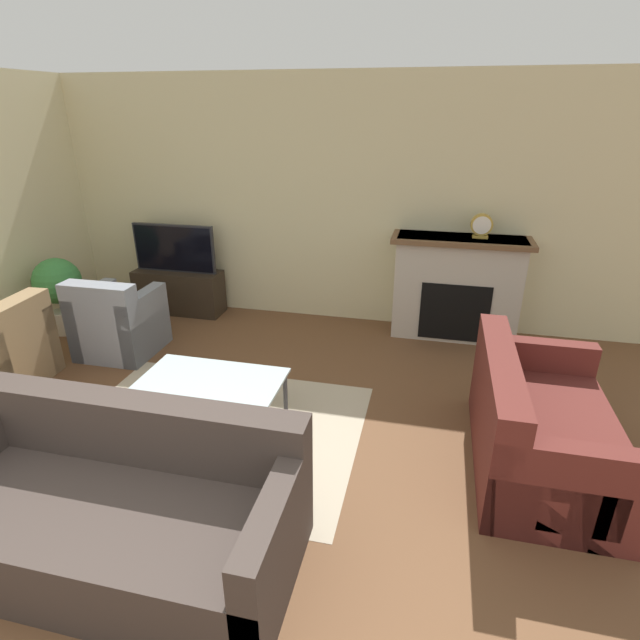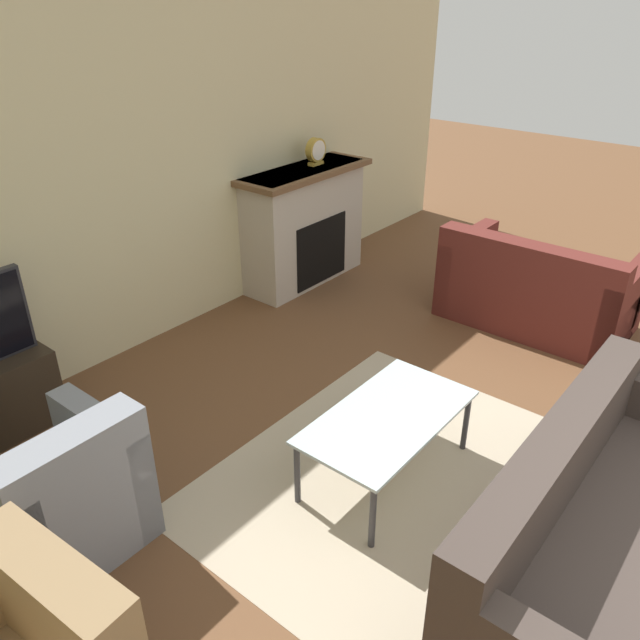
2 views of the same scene
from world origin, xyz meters
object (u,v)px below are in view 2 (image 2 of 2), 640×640
object	(u,v)px
couch_loveseat	(536,293)
armchair_accent	(61,499)
coffee_table	(388,421)
mantel_clock	(316,151)
couch_sectional	(610,544)

from	to	relation	value
couch_loveseat	armchair_accent	distance (m)	3.97
couch_loveseat	armchair_accent	bearing A→B (deg)	76.89
armchair_accent	coffee_table	world-z (taller)	armchair_accent
armchair_accent	coffee_table	distance (m)	1.78
mantel_clock	couch_sectional	bearing A→B (deg)	-120.42
couch_sectional	coffee_table	size ratio (longest dim) A/B	1.86
couch_loveseat	couch_sectional	bearing A→B (deg)	119.18
couch_sectional	couch_loveseat	bearing A→B (deg)	29.18
couch_sectional	armchair_accent	size ratio (longest dim) A/B	2.47
couch_loveseat	armchair_accent	world-z (taller)	same
couch_loveseat	coffee_table	bearing A→B (deg)	91.92
couch_sectional	mantel_clock	size ratio (longest dim) A/B	8.14
couch_loveseat	armchair_accent	size ratio (longest dim) A/B	1.84
couch_loveseat	mantel_clock	xyz separation A→B (m)	(-0.36, 2.12, 0.95)
coffee_table	mantel_clock	size ratio (longest dim) A/B	4.38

